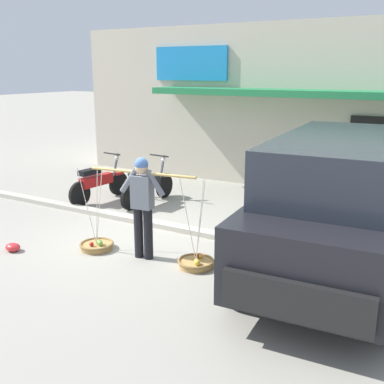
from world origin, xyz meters
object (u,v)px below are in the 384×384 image
Objects in this scene: fruit_basket_right_side at (97,245)px; parked_truck at (337,202)px; motorcycle_nearest_shop at (98,182)px; fruit_vendor at (142,201)px; plastic_litter_bag at (13,247)px; motorcycle_second_in_row at (147,185)px; fruit_basket_left_side at (196,262)px; wooden_crate at (287,216)px.

parked_truck is (3.79, 1.09, 1.06)m from fruit_basket_right_side.
fruit_basket_right_side is 0.80× the size of motorcycle_nearest_shop.
fruit_vendor reaches higher than motorcycle_nearest_shop.
fruit_vendor is 2.48m from plastic_litter_bag.
motorcycle_nearest_shop reaches higher than plastic_litter_bag.
parked_truck is 5.43m from plastic_litter_bag.
motorcycle_nearest_shop is 1.00× the size of motorcycle_second_in_row.
parked_truck is (2.86, 0.98, 0.15)m from fruit_vendor.
fruit_vendor is 3.74m from motorcycle_nearest_shop.
plastic_litter_bag is (0.79, -3.16, -0.38)m from motorcycle_nearest_shop.
parked_truck is at bearing 16.02° from fruit_basket_right_side.
fruit_basket_right_side is 2.89m from motorcycle_second_in_row.
plastic_litter_bag is at bearing -157.28° from fruit_vendor.
parked_truck is (1.92, 0.87, 1.05)m from fruit_basket_left_side.
fruit_basket_right_side is at bearing -72.92° from motorcycle_second_in_row.
parked_truck is at bearing 18.90° from fruit_vendor.
wooden_crate is (2.46, 2.95, 0.08)m from fruit_basket_right_side.
fruit_basket_left_side is 3.23m from plastic_litter_bag.
fruit_vendor is at bearing -161.10° from parked_truck.
wooden_crate is (-1.33, 1.86, -0.97)m from parked_truck.
fruit_vendor is 4.25× the size of wooden_crate.
fruit_vendor reaches higher than wooden_crate.
fruit_vendor is at bearing -118.29° from wooden_crate.
parked_truck is (5.78, -1.29, 0.68)m from motorcycle_nearest_shop.
fruit_basket_right_side is at bearing 33.10° from plastic_litter_bag.
fruit_basket_right_side is at bearing -129.81° from wooden_crate.
fruit_basket_left_side is 1.00× the size of fruit_basket_right_side.
parked_truck reaches higher than fruit_basket_right_side.
fruit_vendor reaches higher than fruit_basket_right_side.
motorcycle_nearest_shop is 0.37× the size of parked_truck.
fruit_basket_right_side is at bearing -163.98° from parked_truck.
parked_truck is at bearing -12.60° from motorcycle_nearest_shop.
motorcycle_second_in_row is 6.50× the size of plastic_litter_bag.
plastic_litter_bag is at bearing -161.93° from fruit_basket_left_side.
motorcycle_second_in_row is 0.37× the size of parked_truck.
fruit_vendor is 3.21m from motorcycle_second_in_row.
motorcycle_second_in_row reaches higher than wooden_crate.
motorcycle_second_in_row is 3.56m from plastic_litter_bag.
parked_truck reaches higher than plastic_litter_bag.
fruit_vendor reaches higher than plastic_litter_bag.
plastic_litter_bag is (-4.99, -1.87, -1.06)m from parked_truck.
fruit_vendor is 6.68× the size of plastic_litter_bag.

